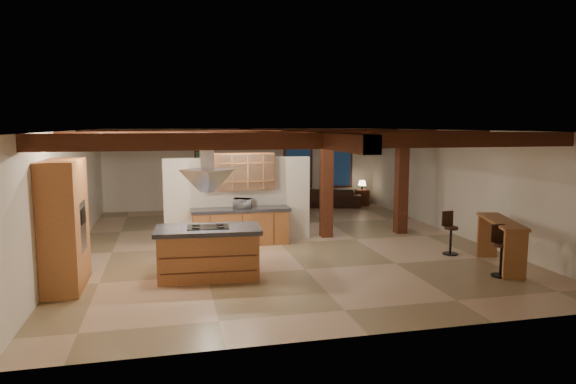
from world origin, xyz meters
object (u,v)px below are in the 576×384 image
dining_table (260,212)px  sofa (330,197)px  kitchen_island (209,252)px  bar_counter (501,236)px

dining_table → sofa: bearing=24.9°
dining_table → sofa: size_ratio=0.77×
sofa → kitchen_island: bearing=75.9°
dining_table → bar_counter: bar_counter is taller
sofa → bar_counter: bar_counter is taller
kitchen_island → bar_counter: (6.13, -0.70, 0.18)m
sofa → dining_table: bearing=56.1°
sofa → bar_counter: 8.84m
kitchen_island → dining_table: 6.07m
dining_table → sofa: sofa is taller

